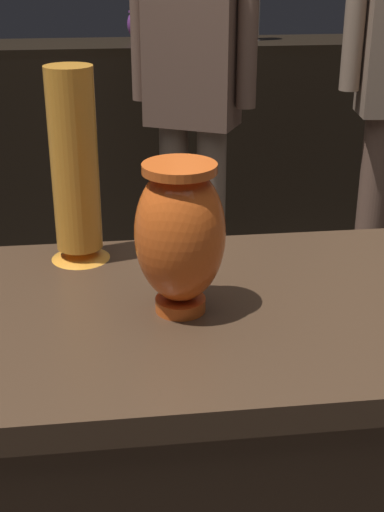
% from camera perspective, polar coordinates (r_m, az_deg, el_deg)
% --- Properties ---
extents(display_plinth, '(1.20, 0.64, 0.80)m').
position_cam_1_polar(display_plinth, '(1.51, 0.81, -17.35)').
color(display_plinth, '#422D1E').
rests_on(display_plinth, ground_plane).
extents(back_display_shelf, '(2.60, 0.40, 0.99)m').
position_cam_1_polar(back_display_shelf, '(3.45, -4.23, 8.55)').
color(back_display_shelf, black).
rests_on(back_display_shelf, ground_plane).
extents(vase_centerpiece, '(0.16, 0.16, 0.27)m').
position_cam_1_polar(vase_centerpiece, '(1.20, -0.97, 1.79)').
color(vase_centerpiece, '#E55B1E').
rests_on(vase_centerpiece, display_plinth).
extents(vase_tall_behind, '(0.12, 0.12, 0.39)m').
position_cam_1_polar(vase_tall_behind, '(1.42, -9.37, 6.75)').
color(vase_tall_behind, orange).
rests_on(vase_tall_behind, display_plinth).
extents(shelf_vase_right, '(0.11, 0.11, 0.36)m').
position_cam_1_polar(shelf_vase_right, '(3.42, 4.68, 19.81)').
color(shelf_vase_right, silver).
rests_on(shelf_vase_right, back_display_shelf).
extents(shelf_vase_center, '(0.07, 0.07, 0.13)m').
position_cam_1_polar(shelf_vase_center, '(3.41, -4.59, 18.04)').
color(shelf_vase_center, '#7A388E').
rests_on(shelf_vase_center, back_display_shelf).
extents(shelf_vase_far_right, '(0.12, 0.12, 0.10)m').
position_cam_1_polar(shelf_vase_far_right, '(3.49, 13.72, 17.68)').
color(shelf_vase_far_right, red).
rests_on(shelf_vase_far_right, back_display_shelf).
extents(visitor_center_back, '(0.43, 0.31, 1.60)m').
position_cam_1_polar(visitor_center_back, '(2.62, 0.04, 13.67)').
color(visitor_center_back, '#846B56').
rests_on(visitor_center_back, ground_plane).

